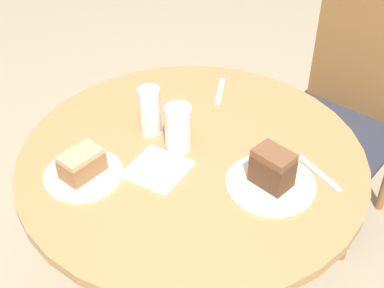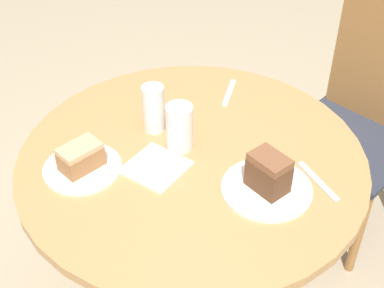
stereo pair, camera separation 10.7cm
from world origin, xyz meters
The scene contains 11 objects.
table centered at (0.00, 0.00, 0.57)m, with size 1.00×1.00×0.75m.
chair centered at (0.06, 0.84, 0.49)m, with size 0.49×0.44×0.95m.
plate_near centered at (0.24, 0.05, 0.76)m, with size 0.24×0.24×0.01m.
plate_far centered at (-0.16, -0.27, 0.76)m, with size 0.22×0.22×0.01m.
cake_slice_near centered at (0.24, 0.05, 0.82)m, with size 0.11×0.08×0.10m.
cake_slice_far centered at (-0.16, -0.27, 0.80)m, with size 0.08×0.12×0.07m.
glass_lemonade centered at (-0.17, 0.00, 0.82)m, with size 0.07×0.07×0.15m.
glass_water centered at (-0.05, 0.00, 0.82)m, with size 0.08×0.08×0.14m.
napkin_stack centered at (-0.02, -0.11, 0.76)m, with size 0.18×0.18×0.01m.
fork centered at (0.31, 0.18, 0.76)m, with size 0.17×0.06×0.00m.
spoon centered at (-0.15, 0.31, 0.76)m, with size 0.10×0.14×0.00m.
Camera 2 is at (0.87, -0.79, 1.74)m, focal length 50.00 mm.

